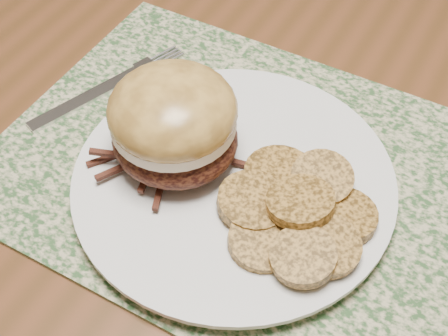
# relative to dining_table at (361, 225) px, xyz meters

# --- Properties ---
(dining_table) EXTENTS (1.50, 0.90, 0.75)m
(dining_table) POSITION_rel_dining_table_xyz_m (0.00, 0.00, 0.00)
(dining_table) COLOR brown
(dining_table) RESTS_ON ground
(placemat) EXTENTS (0.45, 0.33, 0.00)m
(placemat) POSITION_rel_dining_table_xyz_m (-0.10, -0.05, 0.08)
(placemat) COLOR #2D4F28
(placemat) RESTS_ON dining_table
(dinner_plate) EXTENTS (0.26, 0.26, 0.02)m
(dinner_plate) POSITION_rel_dining_table_xyz_m (-0.10, -0.08, 0.09)
(dinner_plate) COLOR silver
(dinner_plate) RESTS_ON placemat
(pork_sandwich) EXTENTS (0.14, 0.14, 0.08)m
(pork_sandwich) POSITION_rel_dining_table_xyz_m (-0.16, -0.08, 0.14)
(pork_sandwich) COLOR black
(pork_sandwich) RESTS_ON dinner_plate
(roasted_potatoes) EXTENTS (0.14, 0.15, 0.03)m
(roasted_potatoes) POSITION_rel_dining_table_xyz_m (-0.04, -0.09, 0.11)
(roasted_potatoes) COLOR #A77631
(roasted_potatoes) RESTS_ON dinner_plate
(fork) EXTENTS (0.08, 0.17, 0.00)m
(fork) POSITION_rel_dining_table_xyz_m (-0.27, -0.03, 0.09)
(fork) COLOR silver
(fork) RESTS_ON placemat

